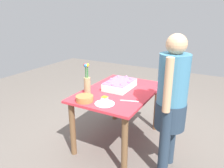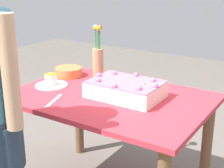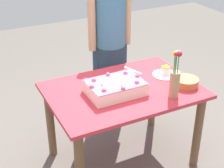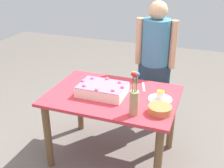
% 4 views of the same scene
% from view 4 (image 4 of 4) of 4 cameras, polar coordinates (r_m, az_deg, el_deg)
% --- Properties ---
extents(ground_plane, '(8.00, 8.00, 0.00)m').
position_cam_4_polar(ground_plane, '(3.04, 0.09, -14.27)').
color(ground_plane, '#655D56').
extents(dining_table, '(1.21, 0.84, 0.72)m').
position_cam_4_polar(dining_table, '(2.70, 0.10, -4.47)').
color(dining_table, '#D2323F').
rests_on(dining_table, ground_plane).
extents(sheet_cake, '(0.44, 0.30, 0.12)m').
position_cam_4_polar(sheet_cake, '(2.62, -1.99, -1.10)').
color(sheet_cake, white).
rests_on(sheet_cake, dining_table).
extents(serving_plate_with_slice, '(0.22, 0.22, 0.08)m').
position_cam_4_polar(serving_plate_with_slice, '(2.58, 9.75, -2.70)').
color(serving_plate_with_slice, white).
rests_on(serving_plate_with_slice, dining_table).
extents(cake_knife, '(0.08, 0.20, 0.00)m').
position_cam_4_polar(cake_knife, '(2.80, 6.45, -0.57)').
color(cake_knife, silver).
rests_on(cake_knife, dining_table).
extents(flower_vase, '(0.08, 0.08, 0.38)m').
position_cam_4_polar(flower_vase, '(2.26, 4.53, -2.88)').
color(flower_vase, tan).
rests_on(flower_vase, dining_table).
extents(fruit_bowl, '(0.20, 0.20, 0.06)m').
position_cam_4_polar(fruit_bowl, '(2.36, 9.69, -5.12)').
color(fruit_bowl, '#BA733E').
rests_on(fruit_bowl, dining_table).
extents(person_standing, '(0.45, 0.31, 1.49)m').
position_cam_4_polar(person_standing, '(3.17, 8.70, 4.98)').
color(person_standing, '#263749').
rests_on(person_standing, ground_plane).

